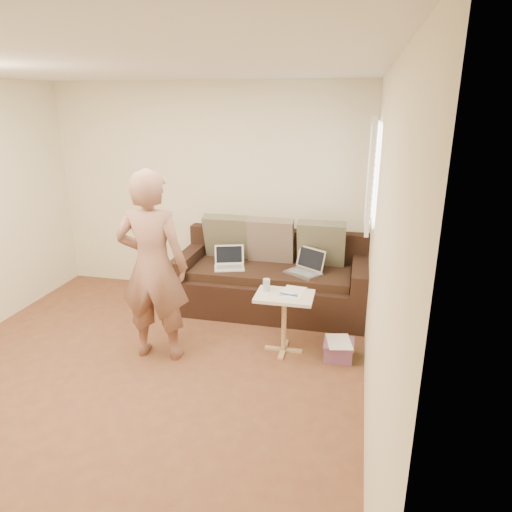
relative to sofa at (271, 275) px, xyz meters
name	(u,v)px	position (x,y,z in m)	size (l,w,h in m)	color
floor	(134,382)	(-0.90, -1.77, -0.42)	(4.50, 4.50, 0.00)	brown
ceiling	(102,66)	(-0.90, -1.77, 2.18)	(4.50, 4.50, 0.00)	white
wall_back	(209,191)	(-0.90, 0.48, 0.87)	(4.00, 4.00, 0.00)	beige
wall_right	(378,260)	(1.10, -1.77, 0.87)	(4.50, 4.50, 0.00)	beige
window_blinds	(372,172)	(1.05, -0.27, 1.28)	(0.12, 0.88, 1.08)	white
sofa	(271,275)	(0.00, 0.00, 0.00)	(2.20, 0.95, 0.85)	black
pillow_left	(227,237)	(-0.60, 0.24, 0.37)	(0.55, 0.14, 0.55)	#54533E
pillow_mid	(271,241)	(-0.05, 0.20, 0.37)	(0.55, 0.14, 0.55)	brown
pillow_right	(321,244)	(0.55, 0.19, 0.37)	(0.55, 0.14, 0.55)	#54533E
laptop_silver	(303,274)	(0.38, -0.12, 0.10)	(0.38, 0.28, 0.25)	#B7BABC
laptop_white	(229,268)	(-0.47, -0.13, 0.10)	(0.34, 0.25, 0.25)	white
person	(153,267)	(-0.87, -1.28, 0.49)	(0.67, 0.45, 1.83)	brown
side_table	(284,323)	(0.31, -0.94, -0.12)	(0.55, 0.39, 0.61)	silver
drinking_glass	(266,285)	(0.12, -0.89, 0.24)	(0.07, 0.07, 0.12)	silver
scissors	(289,295)	(0.35, -0.96, 0.19)	(0.18, 0.10, 0.02)	silver
paper_on_table	(293,292)	(0.38, -0.86, 0.18)	(0.21, 0.30, 0.00)	white
striped_box	(338,350)	(0.85, -0.97, -0.33)	(0.29, 0.29, 0.18)	#D62082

